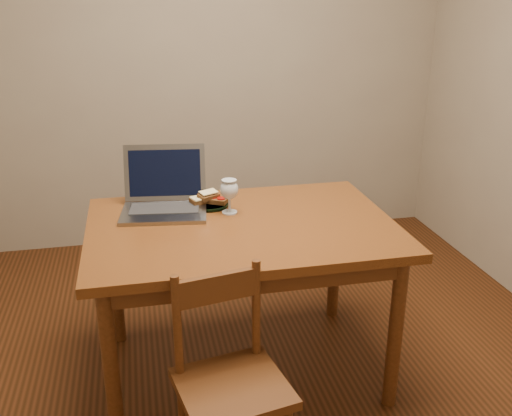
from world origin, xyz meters
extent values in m
cube|color=black|center=(0.00, 0.00, -0.01)|extent=(3.20, 3.20, 0.02)
cube|color=gray|center=(0.00, 1.61, 1.30)|extent=(3.20, 0.02, 2.60)
cube|color=#44200B|center=(-0.09, 0.00, 0.72)|extent=(1.30, 0.90, 0.04)
cylinder|color=#3F220D|center=(-0.66, -0.37, 0.35)|extent=(0.06, 0.06, 0.70)
cylinder|color=#3F220D|center=(0.48, -0.37, 0.35)|extent=(0.06, 0.06, 0.70)
cylinder|color=#3F220D|center=(-0.66, 0.37, 0.35)|extent=(0.06, 0.06, 0.70)
cylinder|color=#3F220D|center=(0.48, 0.37, 0.35)|extent=(0.06, 0.06, 0.70)
cube|color=#3F220D|center=(-0.24, -0.61, 0.38)|extent=(0.43, 0.41, 0.04)
cube|color=#3F220D|center=(-0.27, -0.47, 0.70)|extent=(0.30, 0.08, 0.11)
cylinder|color=black|center=(-0.20, 0.24, 0.75)|extent=(0.19, 0.19, 0.02)
cube|color=slate|center=(-0.41, 0.17, 0.75)|extent=(0.40, 0.31, 0.02)
cube|color=slate|center=(-0.38, 0.34, 0.88)|extent=(0.38, 0.13, 0.25)
cube|color=black|center=(-0.38, 0.34, 0.88)|extent=(0.33, 0.10, 0.21)
camera|label=1|loc=(-0.50, -2.21, 1.67)|focal=40.00mm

